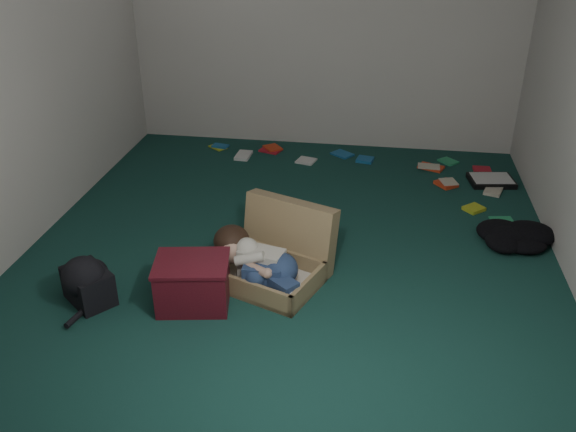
# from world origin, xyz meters

# --- Properties ---
(floor) EXTENTS (4.50, 4.50, 0.00)m
(floor) POSITION_xyz_m (0.00, 0.00, 0.00)
(floor) COLOR #163F37
(floor) RESTS_ON ground
(wall_back) EXTENTS (4.50, 0.00, 4.50)m
(wall_back) POSITION_xyz_m (0.00, 2.25, 1.30)
(wall_back) COLOR silver
(wall_back) RESTS_ON ground
(wall_front) EXTENTS (4.50, 0.00, 4.50)m
(wall_front) POSITION_xyz_m (0.00, -2.25, 1.30)
(wall_front) COLOR silver
(wall_front) RESTS_ON ground
(wall_left) EXTENTS (0.00, 4.50, 4.50)m
(wall_left) POSITION_xyz_m (-2.00, 0.00, 1.30)
(wall_left) COLOR silver
(wall_left) RESTS_ON ground
(suitcase) EXTENTS (0.90, 0.89, 0.52)m
(suitcase) POSITION_xyz_m (-0.04, -0.40, 0.15)
(suitcase) COLOR #9C8256
(suitcase) RESTS_ON floor
(person) EXTENTS (0.68, 0.56, 0.32)m
(person) POSITION_xyz_m (-0.15, -0.55, 0.20)
(person) COLOR beige
(person) RESTS_ON suitcase
(maroon_bin) EXTENTS (0.54, 0.45, 0.33)m
(maroon_bin) POSITION_xyz_m (-0.53, -0.83, 0.17)
(maroon_bin) COLOR #55111C
(maroon_bin) RESTS_ON floor
(backpack) EXTENTS (0.55, 0.54, 0.26)m
(backpack) POSITION_xyz_m (-1.23, -0.90, 0.13)
(backpack) COLOR black
(backpack) RESTS_ON floor
(clothing_pile) EXTENTS (0.48, 0.41, 0.14)m
(clothing_pile) POSITION_xyz_m (1.70, 0.28, 0.07)
(clothing_pile) COLOR black
(clothing_pile) RESTS_ON floor
(paper_tray) EXTENTS (0.44, 0.36, 0.06)m
(paper_tray) POSITION_xyz_m (1.70, 1.46, 0.03)
(paper_tray) COLOR black
(paper_tray) RESTS_ON floor
(book_scatter) EXTENTS (2.98, 1.52, 0.02)m
(book_scatter) POSITION_xyz_m (0.73, 1.59, 0.01)
(book_scatter) COLOR #B9C823
(book_scatter) RESTS_ON floor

